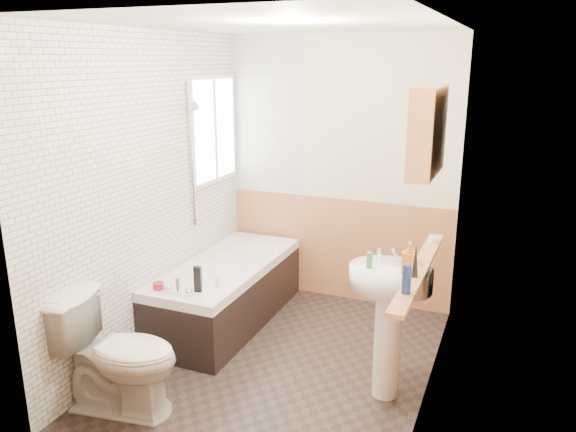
{
  "coord_description": "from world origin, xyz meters",
  "views": [
    {
      "loc": [
        1.54,
        -3.56,
        2.28
      ],
      "look_at": [
        0.0,
        0.15,
        1.15
      ],
      "focal_mm": 35.0,
      "sensor_mm": 36.0,
      "label": 1
    }
  ],
  "objects_px": {
    "pine_shelf": "(419,269)",
    "bathtub": "(227,291)",
    "toilet": "(118,355)",
    "sink": "(389,305)",
    "medicine_cabinet": "(427,131)"
  },
  "relations": [
    {
      "from": "toilet",
      "to": "sink",
      "type": "relative_size",
      "value": 0.77
    },
    {
      "from": "bathtub",
      "to": "medicine_cabinet",
      "type": "relative_size",
      "value": 2.86
    },
    {
      "from": "sink",
      "to": "toilet",
      "type": "bearing_deg",
      "value": -164.43
    },
    {
      "from": "bathtub",
      "to": "sink",
      "type": "bearing_deg",
      "value": -20.72
    },
    {
      "from": "toilet",
      "to": "medicine_cabinet",
      "type": "bearing_deg",
      "value": -72.32
    },
    {
      "from": "toilet",
      "to": "medicine_cabinet",
      "type": "xyz_separation_m",
      "value": [
        1.77,
        0.87,
        1.45
      ]
    },
    {
      "from": "sink",
      "to": "bathtub",
      "type": "bearing_deg",
      "value": 147.06
    },
    {
      "from": "toilet",
      "to": "sink",
      "type": "height_order",
      "value": "sink"
    },
    {
      "from": "toilet",
      "to": "sink",
      "type": "distance_m",
      "value": 1.83
    },
    {
      "from": "bathtub",
      "to": "pine_shelf",
      "type": "xyz_separation_m",
      "value": [
        1.77,
        -0.7,
        0.72
      ]
    },
    {
      "from": "bathtub",
      "to": "sink",
      "type": "height_order",
      "value": "sink"
    },
    {
      "from": "sink",
      "to": "medicine_cabinet",
      "type": "height_order",
      "value": "medicine_cabinet"
    },
    {
      "from": "pine_shelf",
      "to": "bathtub",
      "type": "bearing_deg",
      "value": 158.39
    },
    {
      "from": "toilet",
      "to": "medicine_cabinet",
      "type": "distance_m",
      "value": 2.45
    },
    {
      "from": "pine_shelf",
      "to": "toilet",
      "type": "bearing_deg",
      "value": -157.76
    }
  ]
}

